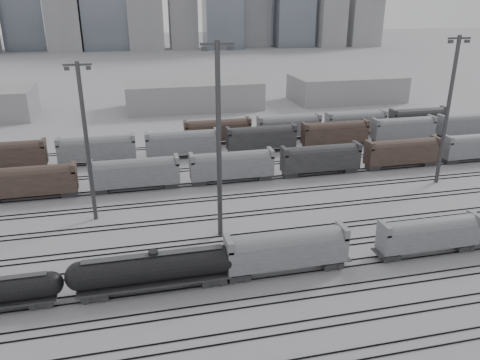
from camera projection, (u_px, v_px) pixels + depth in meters
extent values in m
plane|color=#A5A5A9|center=(224.00, 285.00, 53.99)|extent=(900.00, 900.00, 0.00)
cube|color=black|center=(244.00, 340.00, 45.14)|extent=(220.00, 0.07, 0.16)
cube|color=black|center=(241.00, 331.00, 46.44)|extent=(220.00, 0.07, 0.16)
cube|color=black|center=(233.00, 309.00, 49.68)|extent=(220.00, 0.07, 0.16)
cube|color=black|center=(230.00, 301.00, 50.98)|extent=(220.00, 0.07, 0.16)
cube|color=black|center=(224.00, 283.00, 54.22)|extent=(220.00, 0.07, 0.16)
cube|color=black|center=(221.00, 277.00, 55.52)|extent=(220.00, 0.07, 0.16)
cube|color=black|center=(216.00, 261.00, 58.75)|extent=(220.00, 0.07, 0.16)
cube|color=black|center=(214.00, 256.00, 60.06)|extent=(220.00, 0.07, 0.16)
cube|color=black|center=(209.00, 243.00, 63.29)|extent=(220.00, 0.07, 0.16)
cube|color=black|center=(207.00, 238.00, 64.59)|extent=(220.00, 0.07, 0.16)
cube|color=black|center=(201.00, 220.00, 69.64)|extent=(220.00, 0.07, 0.16)
cube|color=black|center=(199.00, 216.00, 70.95)|extent=(220.00, 0.07, 0.16)
cube|color=black|center=(194.00, 202.00, 76.00)|extent=(220.00, 0.07, 0.16)
cube|color=black|center=(193.00, 199.00, 77.30)|extent=(220.00, 0.07, 0.16)
cube|color=black|center=(189.00, 186.00, 82.35)|extent=(220.00, 0.07, 0.16)
cube|color=black|center=(188.00, 183.00, 83.65)|extent=(220.00, 0.07, 0.16)
cube|color=black|center=(183.00, 171.00, 89.61)|extent=(220.00, 0.07, 0.16)
cube|color=black|center=(182.00, 169.00, 90.91)|extent=(220.00, 0.07, 0.16)
cube|color=black|center=(178.00, 158.00, 96.87)|extent=(220.00, 0.07, 0.16)
cube|color=black|center=(178.00, 156.00, 98.17)|extent=(220.00, 0.07, 0.16)
cube|color=black|center=(174.00, 147.00, 104.13)|extent=(220.00, 0.07, 0.16)
cube|color=black|center=(174.00, 145.00, 105.43)|extent=(220.00, 0.07, 0.16)
cube|color=#242427|center=(42.00, 300.00, 50.44)|extent=(2.39, 1.93, 0.64)
sphere|color=black|center=(51.00, 284.00, 49.99)|extent=(2.66, 2.66, 2.66)
cube|color=#242427|center=(95.00, 293.00, 51.59)|extent=(2.86, 2.31, 0.77)
cube|color=#242427|center=(213.00, 277.00, 54.44)|extent=(2.86, 2.31, 0.77)
cube|color=#242427|center=(155.00, 281.00, 52.82)|extent=(17.04, 2.97, 0.27)
cylinder|color=black|center=(154.00, 267.00, 52.18)|extent=(15.94, 3.19, 3.19)
sphere|color=black|center=(80.00, 276.00, 50.47)|extent=(3.19, 3.19, 3.19)
sphere|color=black|center=(224.00, 259.00, 53.90)|extent=(3.19, 3.19, 3.19)
cylinder|color=black|center=(153.00, 253.00, 51.55)|extent=(1.10, 1.10, 0.55)
cube|color=#242427|center=(153.00, 254.00, 51.59)|extent=(15.39, 0.99, 0.07)
cube|color=#242427|center=(239.00, 274.00, 55.12)|extent=(2.54, 2.05, 0.68)
cube|color=#242427|center=(331.00, 262.00, 57.65)|extent=(2.54, 2.05, 0.68)
cube|color=gray|center=(287.00, 252.00, 55.56)|extent=(14.68, 2.94, 3.13)
cylinder|color=gray|center=(287.00, 243.00, 55.14)|extent=(13.31, 2.84, 2.84)
cube|color=gray|center=(228.00, 244.00, 53.34)|extent=(0.68, 2.94, 1.37)
cube|color=gray|center=(343.00, 231.00, 56.37)|extent=(0.68, 2.94, 1.37)
cone|color=#242427|center=(286.00, 265.00, 56.25)|extent=(2.35, 2.35, 0.88)
cube|color=#242427|center=(389.00, 255.00, 59.37)|extent=(2.34, 1.89, 0.63)
cube|color=#242427|center=(463.00, 246.00, 61.70)|extent=(2.34, 1.89, 0.63)
cube|color=gray|center=(429.00, 236.00, 59.77)|extent=(13.51, 2.70, 2.88)
cylinder|color=gray|center=(430.00, 228.00, 59.38)|extent=(12.25, 2.61, 2.61)
cube|color=gray|center=(384.00, 228.00, 57.72)|extent=(0.63, 2.70, 1.26)
cube|color=gray|center=(475.00, 218.00, 60.52)|extent=(0.63, 2.70, 1.26)
cone|color=#242427|center=(427.00, 248.00, 60.40)|extent=(2.16, 2.16, 0.81)
cylinder|color=#3D3D3F|center=(87.00, 145.00, 66.17)|extent=(0.59, 0.59, 23.20)
cube|color=#3D3D3F|center=(77.00, 65.00, 62.16)|extent=(3.71, 0.28, 0.28)
cube|color=#3D3D3F|center=(67.00, 69.00, 62.03)|extent=(0.65, 0.46, 0.46)
cube|color=#3D3D3F|center=(88.00, 68.00, 62.63)|extent=(0.65, 0.46, 0.46)
cylinder|color=#3D3D3F|center=(219.00, 144.00, 60.95)|extent=(0.67, 0.67, 26.36)
cube|color=#3D3D3F|center=(217.00, 44.00, 56.39)|extent=(4.22, 0.32, 0.32)
cube|color=#3D3D3F|center=(204.00, 49.00, 56.24)|extent=(0.74, 0.53, 0.53)
cube|color=#3D3D3F|center=(230.00, 48.00, 56.92)|extent=(0.74, 0.53, 0.53)
cylinder|color=#3D3D3F|center=(447.00, 113.00, 79.90)|extent=(0.65, 0.65, 25.52)
cube|color=#3D3D3F|center=(459.00, 38.00, 75.49)|extent=(4.08, 0.31, 0.31)
cube|color=#3D3D3F|center=(451.00, 42.00, 75.34)|extent=(0.71, 0.51, 0.51)
cube|color=#3D3D3F|center=(467.00, 41.00, 76.00)|extent=(0.71, 0.51, 0.51)
cube|color=#4E3A31|center=(29.00, 183.00, 76.41)|extent=(15.00, 3.00, 5.60)
cube|color=gray|center=(135.00, 175.00, 80.08)|extent=(15.00, 3.00, 5.60)
cube|color=gray|center=(232.00, 167.00, 83.74)|extent=(15.00, 3.00, 5.60)
cube|color=#242427|center=(321.00, 160.00, 87.41)|extent=(15.00, 3.00, 5.60)
cube|color=#4E3A31|center=(402.00, 154.00, 91.08)|extent=(15.00, 3.00, 5.60)
cube|color=gray|center=(477.00, 148.00, 94.74)|extent=(15.00, 3.00, 5.60)
cube|color=#4E3A31|center=(5.00, 156.00, 89.42)|extent=(15.00, 3.00, 5.60)
cube|color=gray|center=(97.00, 150.00, 93.09)|extent=(15.00, 3.00, 5.60)
cube|color=gray|center=(182.00, 145.00, 96.76)|extent=(15.00, 3.00, 5.60)
cube|color=#242427|center=(261.00, 139.00, 100.42)|extent=(15.00, 3.00, 5.60)
cube|color=#4E3A31|center=(335.00, 134.00, 104.09)|extent=(15.00, 3.00, 5.60)
cube|color=gray|center=(403.00, 130.00, 107.75)|extent=(15.00, 3.00, 5.60)
cube|color=gray|center=(467.00, 125.00, 111.42)|extent=(15.00, 3.00, 5.60)
cube|color=#4E3A31|center=(218.00, 132.00, 105.96)|extent=(15.00, 3.00, 5.60)
cube|color=gray|center=(289.00, 128.00, 109.62)|extent=(15.00, 3.00, 5.60)
cube|color=gray|center=(355.00, 123.00, 113.29)|extent=(15.00, 3.00, 5.60)
cube|color=#242427|center=(418.00, 119.00, 116.95)|extent=(15.00, 3.00, 5.60)
cube|color=gray|center=(193.00, 95.00, 140.92)|extent=(40.00, 18.00, 8.00)
cube|color=gray|center=(346.00, 88.00, 151.70)|extent=(35.00, 18.00, 8.00)
cube|color=gray|center=(62.00, 11.00, 289.73)|extent=(20.00, 16.00, 48.00)
cube|color=gray|center=(143.00, 1.00, 298.35)|extent=(22.00, 17.60, 60.00)
cube|color=gray|center=(183.00, 19.00, 307.71)|extent=(18.00, 14.40, 38.00)
cube|color=gray|center=(257.00, 13.00, 317.22)|extent=(20.00, 16.00, 45.00)
cube|color=gray|center=(325.00, 16.00, 328.91)|extent=(18.00, 14.40, 40.00)
cube|color=gray|center=(358.00, 7.00, 332.13)|extent=(22.00, 17.60, 52.00)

